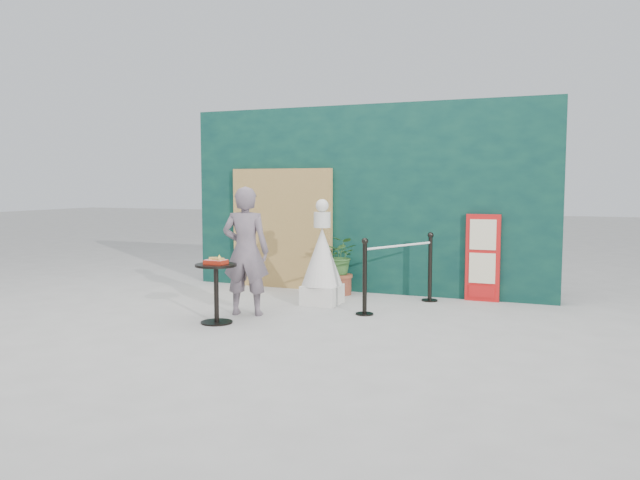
% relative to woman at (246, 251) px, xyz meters
% --- Properties ---
extents(ground, '(60.00, 60.00, 0.00)m').
position_rel_woman_xyz_m(ground, '(0.89, -0.78, -0.86)').
color(ground, '#ADAAA5').
rests_on(ground, ground).
extents(back_wall, '(6.00, 0.30, 3.00)m').
position_rel_woman_xyz_m(back_wall, '(0.89, 2.37, 0.64)').
color(back_wall, '#092928').
rests_on(back_wall, ground).
extents(bamboo_fence, '(1.80, 0.08, 2.00)m').
position_rel_woman_xyz_m(bamboo_fence, '(-0.51, 2.16, 0.14)').
color(bamboo_fence, tan).
rests_on(bamboo_fence, ground).
extents(woman, '(0.70, 0.54, 1.71)m').
position_rel_woman_xyz_m(woman, '(0.00, 0.00, 0.00)').
color(woman, slate).
rests_on(woman, ground).
extents(menu_board, '(0.50, 0.07, 1.30)m').
position_rel_woman_xyz_m(menu_board, '(2.79, 2.18, -0.21)').
color(menu_board, red).
rests_on(menu_board, ground).
extents(statue, '(0.60, 0.60, 1.53)m').
position_rel_woman_xyz_m(statue, '(0.66, 1.07, -0.23)').
color(statue, silver).
rests_on(statue, ground).
extents(cafe_table, '(0.52, 0.52, 0.75)m').
position_rel_woman_xyz_m(cafe_table, '(-0.10, -0.59, -0.36)').
color(cafe_table, black).
rests_on(cafe_table, ground).
extents(food_basket, '(0.26, 0.19, 0.11)m').
position_rel_woman_xyz_m(food_basket, '(-0.10, -0.59, -0.07)').
color(food_basket, '#AA2412').
rests_on(food_basket, cafe_table).
extents(planter, '(0.54, 0.47, 0.93)m').
position_rel_woman_xyz_m(planter, '(0.65, 1.91, -0.32)').
color(planter, brown).
rests_on(planter, ground).
extents(stanchion_barrier, '(0.84, 1.54, 1.03)m').
position_rel_woman_xyz_m(stanchion_barrier, '(1.77, 1.25, -0.36)').
color(stanchion_barrier, black).
rests_on(stanchion_barrier, ground).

